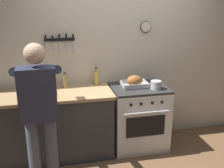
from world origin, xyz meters
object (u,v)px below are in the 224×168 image
(person_cook, at_px, (39,110))
(cutting_board, at_px, (42,94))
(bottle_cooking_oil, at_px, (96,77))
(roasting_pan, at_px, (134,82))
(saucepan, at_px, (156,85))
(bottle_hot_sauce, at_px, (49,81))
(bottle_wine_red, at_px, (41,80))
(bottle_vinegar, at_px, (65,81))
(stove, at_px, (138,117))

(person_cook, bearing_deg, cutting_board, 13.09)
(person_cook, bearing_deg, bottle_cooking_oil, -26.48)
(roasting_pan, bearing_deg, cutting_board, -177.60)
(person_cook, relative_size, saucepan, 11.36)
(bottle_hot_sauce, bearing_deg, bottle_cooking_oil, -1.34)
(bottle_cooking_oil, distance_m, bottle_wine_red, 0.76)
(bottle_vinegar, distance_m, bottle_wine_red, 0.32)
(saucepan, height_order, bottle_cooking_oil, bottle_cooking_oil)
(bottle_cooking_oil, height_order, bottle_vinegar, bottle_cooking_oil)
(person_cook, height_order, cutting_board, person_cook)
(bottle_cooking_oil, bearing_deg, bottle_hot_sauce, 178.66)
(stove, distance_m, bottle_wine_red, 1.45)
(person_cook, relative_size, bottle_wine_red, 5.25)
(bottle_cooking_oil, xyz_separation_m, bottle_hot_sauce, (-0.65, 0.02, -0.02))
(cutting_board, height_order, bottle_cooking_oil, bottle_cooking_oil)
(bottle_vinegar, height_order, bottle_hot_sauce, bottle_vinegar)
(bottle_cooking_oil, bearing_deg, person_cook, -129.97)
(person_cook, relative_size, bottle_cooking_oil, 6.70)
(bottle_wine_red, bearing_deg, bottle_cooking_oil, 4.33)
(person_cook, height_order, roasting_pan, person_cook)
(saucepan, xyz_separation_m, cutting_board, (-1.49, 0.11, -0.05))
(bottle_vinegar, bearing_deg, stove, -10.08)
(person_cook, bearing_deg, bottle_vinegar, -6.96)
(saucepan, bearing_deg, bottle_wine_red, 168.44)
(roasting_pan, relative_size, bottle_wine_red, 1.11)
(cutting_board, relative_size, bottle_cooking_oil, 1.45)
(cutting_board, distance_m, bottle_vinegar, 0.38)
(bottle_hot_sauce, bearing_deg, person_cook, -96.11)
(cutting_board, relative_size, bottle_wine_red, 1.14)
(saucepan, bearing_deg, bottle_vinegar, 165.44)
(roasting_pan, height_order, bottle_vinegar, bottle_vinegar)
(cutting_board, xyz_separation_m, bottle_vinegar, (0.31, 0.20, 0.08))
(stove, bearing_deg, bottle_wine_red, 172.34)
(stove, distance_m, bottle_vinegar, 1.15)
(cutting_board, distance_m, bottle_cooking_oil, 0.79)
(stove, relative_size, bottle_hot_sauce, 4.37)
(roasting_pan, bearing_deg, person_cook, -151.11)
(bottle_cooking_oil, relative_size, bottle_vinegar, 1.14)
(bottle_hot_sauce, bearing_deg, cutting_board, -108.75)
(cutting_board, bearing_deg, stove, 1.05)
(stove, relative_size, bottle_cooking_oil, 3.63)
(saucepan, height_order, bottle_wine_red, bottle_wine_red)
(stove, bearing_deg, bottle_cooking_oil, 157.32)
(bottle_cooking_oil, height_order, bottle_hot_sauce, bottle_cooking_oil)
(bottle_cooking_oil, bearing_deg, saucepan, -25.97)
(stove, xyz_separation_m, bottle_wine_red, (-1.32, 0.18, 0.58))
(stove, relative_size, bottle_vinegar, 4.13)
(person_cook, distance_m, bottle_vinegar, 0.89)
(saucepan, distance_m, bottle_vinegar, 1.23)
(person_cook, distance_m, bottle_wine_red, 0.84)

